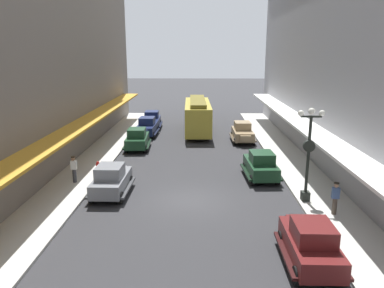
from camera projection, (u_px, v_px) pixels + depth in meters
The scene contains 15 objects.
ground_plane at pixel (190, 200), 21.16m from camera, with size 200.00×200.00×0.00m, color #2D2D30.
sidewalk_left at pixel (58, 198), 21.29m from camera, with size 3.00×60.00×0.15m, color #B7B5AD.
sidewalk_right at pixel (323, 200), 21.00m from camera, with size 3.00×60.00×0.15m, color #B7B5AD.
parked_car_0 at pixel (152, 120), 41.02m from camera, with size 2.24×4.30×1.84m.
parked_car_1 at pixel (111, 179), 21.80m from camera, with size 2.18×4.27×1.84m.
parked_car_2 at pixel (261, 165), 24.65m from camera, with size 2.30×4.32×1.84m.
parked_car_3 at pixel (243, 132), 34.76m from camera, with size 2.19×4.28×1.84m.
parked_car_4 at pixel (147, 127), 37.17m from camera, with size 2.24×4.30×1.84m.
parked_car_5 at pixel (137, 138), 32.10m from camera, with size 2.30×4.32×1.84m.
parked_car_6 at pixel (310, 242), 14.57m from camera, with size 2.17×4.27×1.84m.
streetcar at pixel (198, 115), 38.38m from camera, with size 2.74×9.66×3.46m.
lamp_post_with_clock at pixel (309, 151), 20.12m from camera, with size 1.42×0.44×5.16m.
fire_hydrant at pixel (98, 167), 25.37m from camera, with size 0.24×0.24×0.82m.
pedestrian_0 at pixel (74, 169), 23.45m from camera, with size 0.36×0.28×1.67m.
pedestrian_1 at pixel (335, 198), 18.82m from camera, with size 0.36×0.28×1.67m.
Camera 1 is at (0.52, -19.78, 8.15)m, focal length 35.06 mm.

